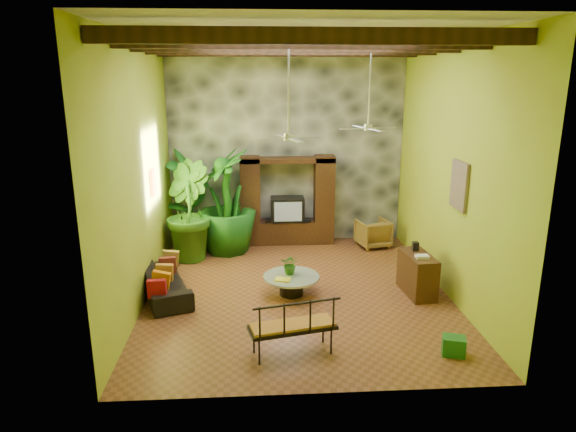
{
  "coord_description": "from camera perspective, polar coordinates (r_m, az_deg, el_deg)",
  "views": [
    {
      "loc": [
        -0.81,
        -9.68,
        4.3
      ],
      "look_at": [
        -0.17,
        0.2,
        1.55
      ],
      "focal_mm": 32.0,
      "sensor_mm": 36.0,
      "label": 1
    }
  ],
  "objects": [
    {
      "name": "coffee_table",
      "position": [
        10.38,
        0.38,
        -7.4
      ],
      "size": [
        1.13,
        1.13,
        0.4
      ],
      "rotation": [
        0.0,
        0.0,
        0.29
      ],
      "color": "black",
      "rests_on": "ground"
    },
    {
      "name": "back_wall",
      "position": [
        13.33,
        -0.17,
        7.78
      ],
      "size": [
        6.0,
        0.02,
        5.0
      ],
      "primitive_type": "cube",
      "color": "#ACAF27",
      "rests_on": "ground"
    },
    {
      "name": "tall_plant_a",
      "position": [
        13.3,
        -10.85,
        2.01
      ],
      "size": [
        1.47,
        1.59,
        2.51
      ],
      "primitive_type": "imported",
      "rotation": [
        0.0,
        0.0,
        0.99
      ],
      "color": "#19611F",
      "rests_on": "ground"
    },
    {
      "name": "centerpiece_plant",
      "position": [
        10.35,
        0.28,
        -5.37
      ],
      "size": [
        0.44,
        0.4,
        0.42
      ],
      "primitive_type": "imported",
      "rotation": [
        0.0,
        0.0,
        -0.22
      ],
      "color": "#285F19",
      "rests_on": "coffee_table"
    },
    {
      "name": "ceiling_beams",
      "position": [
        9.73,
        1.16,
        18.36
      ],
      "size": [
        5.95,
        5.36,
        0.22
      ],
      "color": "black",
      "rests_on": "ceiling"
    },
    {
      "name": "side_console",
      "position": [
        10.68,
        14.18,
        -6.29
      ],
      "size": [
        0.56,
        1.08,
        0.84
      ],
      "primitive_type": "cube",
      "rotation": [
        0.0,
        0.0,
        0.09
      ],
      "color": "#3B1D13",
      "rests_on": "ground"
    },
    {
      "name": "ceiling",
      "position": [
        9.74,
        1.17,
        19.65
      ],
      "size": [
        6.0,
        7.0,
        0.02
      ],
      "primitive_type": "cube",
      "color": "silver",
      "rests_on": "back_wall"
    },
    {
      "name": "left_wall",
      "position": [
        10.09,
        -16.21,
        4.64
      ],
      "size": [
        0.02,
        7.0,
        5.0
      ],
      "primitive_type": "cube",
      "color": "#ACAF27",
      "rests_on": "ground"
    },
    {
      "name": "entertainment_center",
      "position": [
        13.27,
        -0.07,
        0.99
      ],
      "size": [
        2.4,
        0.55,
        2.3
      ],
      "color": "black",
      "rests_on": "ground"
    },
    {
      "name": "wall_art_painting",
      "position": [
        10.04,
        18.49,
        3.23
      ],
      "size": [
        0.06,
        0.7,
        0.9
      ],
      "primitive_type": "cube",
      "color": "navy",
      "rests_on": "right_wall"
    },
    {
      "name": "sofa",
      "position": [
        10.59,
        -13.51,
        -7.2
      ],
      "size": [
        1.35,
        2.09,
        0.57
      ],
      "primitive_type": "imported",
      "rotation": [
        0.0,
        0.0,
        1.9
      ],
      "color": "black",
      "rests_on": "ground"
    },
    {
      "name": "tall_plant_c",
      "position": [
        12.63,
        -6.88,
        1.63
      ],
      "size": [
        1.71,
        1.71,
        2.58
      ],
      "primitive_type": "imported",
      "rotation": [
        0.0,
        0.0,
        4.92
      ],
      "color": "#195917",
      "rests_on": "ground"
    },
    {
      "name": "ground",
      "position": [
        10.63,
        1.02,
        -8.33
      ],
      "size": [
        7.0,
        7.0,
        0.0
      ],
      "primitive_type": "plane",
      "color": "brown",
      "rests_on": "ground"
    },
    {
      "name": "stone_accent_wall",
      "position": [
        13.27,
        -0.15,
        7.74
      ],
      "size": [
        5.98,
        0.1,
        4.98
      ],
      "primitive_type": "cube",
      "color": "#323439",
      "rests_on": "ground"
    },
    {
      "name": "green_bin",
      "position": [
        8.75,
        17.93,
        -13.56
      ],
      "size": [
        0.41,
        0.35,
        0.31
      ],
      "primitive_type": "cube",
      "rotation": [
        0.0,
        0.0,
        -0.29
      ],
      "color": "#217C38",
      "rests_on": "ground"
    },
    {
      "name": "ceiling_fan_back",
      "position": [
        11.19,
        8.93,
        10.75
      ],
      "size": [
        1.28,
        1.28,
        1.86
      ],
      "color": "silver",
      "rests_on": "ceiling"
    },
    {
      "name": "wall_art_mask",
      "position": [
        11.12,
        -14.79,
        3.6
      ],
      "size": [
        0.06,
        0.32,
        0.55
      ],
      "primitive_type": "cube",
      "color": "orange",
      "rests_on": "left_wall"
    },
    {
      "name": "wicker_armchair",
      "position": [
        13.34,
        9.43,
        -1.9
      ],
      "size": [
        0.92,
        0.94,
        0.7
      ],
      "primitive_type": "imported",
      "rotation": [
        0.0,
        0.0,
        3.39
      ],
      "color": "olive",
      "rests_on": "ground"
    },
    {
      "name": "tall_plant_b",
      "position": [
        12.34,
        -11.2,
        0.56
      ],
      "size": [
        1.51,
        1.62,
        2.35
      ],
      "primitive_type": "imported",
      "rotation": [
        0.0,
        0.0,
        2.03
      ],
      "color": "#2F691B",
      "rests_on": "ground"
    },
    {
      "name": "ceiling_fan_front",
      "position": [
        9.35,
        0.08,
        10.02
      ],
      "size": [
        1.28,
        1.28,
        1.86
      ],
      "color": "silver",
      "rests_on": "ceiling"
    },
    {
      "name": "yellow_tray",
      "position": [
        10.1,
        -0.6,
        -7.08
      ],
      "size": [
        0.34,
        0.28,
        0.03
      ],
      "primitive_type": "cube",
      "rotation": [
        0.0,
        0.0,
        -0.27
      ],
      "color": "yellow",
      "rests_on": "coffee_table"
    },
    {
      "name": "right_wall",
      "position": [
        10.56,
        17.59,
        5.0
      ],
      "size": [
        0.02,
        7.0,
        5.0
      ],
      "primitive_type": "cube",
      "color": "#ACAF27",
      "rests_on": "ground"
    },
    {
      "name": "iron_bench",
      "position": [
        8.14,
        0.55,
        -11.94
      ],
      "size": [
        1.45,
        0.8,
        0.57
      ],
      "rotation": [
        0.0,
        0.0,
        0.22
      ],
      "color": "black",
      "rests_on": "ground"
    }
  ]
}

